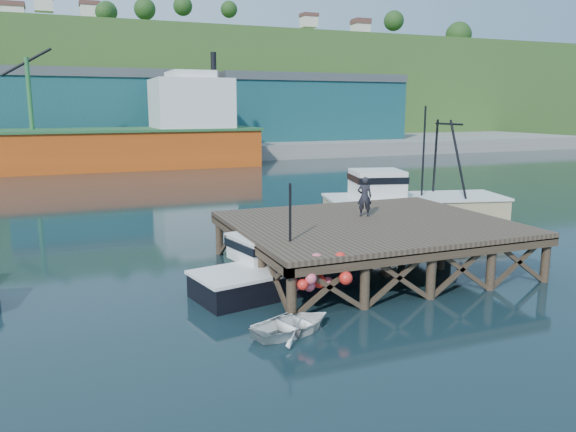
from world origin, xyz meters
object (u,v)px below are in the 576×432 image
boat_black (276,268)px  dinghy (293,324)px  dockworker (365,197)px  trawler (411,202)px

boat_black → dinghy: size_ratio=2.56×
boat_black → dinghy: (-1.16, -4.55, -0.50)m
boat_black → dockworker: boat_black is taller
trawler → dockworker: (-6.51, -5.69, 1.57)m
trawler → dinghy: trawler is taller
boat_black → dinghy: boat_black is taller
boat_black → dockworker: (5.31, 2.36, 2.26)m
boat_black → dinghy: 4.72m
boat_black → trawler: 14.31m
dinghy → dockworker: dockworker is taller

